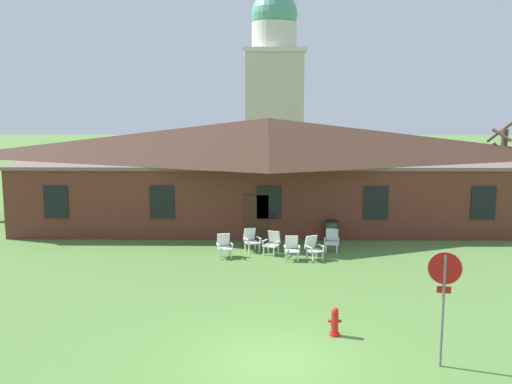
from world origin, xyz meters
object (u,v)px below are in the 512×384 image
at_px(lawn_chair_by_porch, 224,245).
at_px(lawn_chair_middle, 292,248).
at_px(trash_bin, 331,231).
at_px(lawn_chair_right_end, 313,247).
at_px(lawn_chair_far_side, 332,240).
at_px(stop_sign, 444,285).
at_px(lawn_chair_near_door, 251,239).
at_px(lawn_chair_left_end, 272,242).
at_px(fire_hydrant, 335,322).

height_order(lawn_chair_by_porch, lawn_chair_middle, same).
bearing_deg(trash_bin, lawn_chair_right_end, -109.74).
height_order(lawn_chair_middle, lawn_chair_right_end, same).
bearing_deg(lawn_chair_far_side, stop_sign, -83.00).
xyz_separation_m(stop_sign, trash_bin, (-1.15, 12.47, -1.51)).
height_order(lawn_chair_near_door, lawn_chair_far_side, same).
relative_size(lawn_chair_left_end, trash_bin, 0.98).
xyz_separation_m(stop_sign, lawn_chair_far_side, (-1.32, 10.76, -1.51)).
height_order(lawn_chair_near_door, fire_hydrant, lawn_chair_near_door).
bearing_deg(lawn_chair_right_end, lawn_chair_middle, -177.85).
bearing_deg(lawn_chair_near_door, stop_sign, -66.37).
relative_size(stop_sign, lawn_chair_near_door, 2.95).
height_order(fire_hydrant, trash_bin, trash_bin).
distance_m(lawn_chair_left_end, lawn_chair_middle, 1.15).
bearing_deg(stop_sign, lawn_chair_middle, 108.08).
relative_size(lawn_chair_middle, lawn_chair_far_side, 1.00).
bearing_deg(lawn_chair_middle, lawn_chair_near_door, 139.99).
relative_size(stop_sign, lawn_chair_by_porch, 2.95).
relative_size(lawn_chair_left_end, lawn_chair_right_end, 1.00).
height_order(lawn_chair_by_porch, lawn_chair_near_door, same).
relative_size(lawn_chair_near_door, lawn_chair_middle, 1.00).
bearing_deg(lawn_chair_far_side, lawn_chair_near_door, 178.70).
relative_size(stop_sign, lawn_chair_middle, 2.95).
bearing_deg(trash_bin, lawn_chair_near_door, -155.58).
bearing_deg(lawn_chair_far_side, lawn_chair_left_end, -169.92).
xyz_separation_m(lawn_chair_by_porch, trash_bin, (4.68, 2.65, -0.00)).
distance_m(fire_hydrant, trash_bin, 10.72).
bearing_deg(lawn_chair_right_end, lawn_chair_near_door, 151.69).
xyz_separation_m(lawn_chair_by_porch, lawn_chair_near_door, (1.08, 1.02, 0.00)).
height_order(lawn_chair_far_side, trash_bin, trash_bin).
distance_m(lawn_chair_near_door, trash_bin, 3.95).
relative_size(fire_hydrant, trash_bin, 0.81).
bearing_deg(lawn_chair_right_end, lawn_chair_far_side, 54.97).
height_order(lawn_chair_middle, fire_hydrant, lawn_chair_middle).
distance_m(lawn_chair_right_end, fire_hydrant, 7.67).
height_order(lawn_chair_near_door, trash_bin, trash_bin).
xyz_separation_m(lawn_chair_left_end, lawn_chair_far_side, (2.53, 0.45, 0.00)).
xyz_separation_m(stop_sign, lawn_chair_near_door, (-4.74, 10.84, -1.51)).
distance_m(stop_sign, fire_hydrant, 3.36).
height_order(lawn_chair_near_door, lawn_chair_middle, same).
height_order(lawn_chair_middle, lawn_chair_far_side, same).
bearing_deg(fire_hydrant, lawn_chair_far_side, 83.75).
bearing_deg(lawn_chair_by_porch, lawn_chair_left_end, 13.94).
bearing_deg(fire_hydrant, lawn_chair_near_door, 105.12).
relative_size(lawn_chair_by_porch, trash_bin, 0.98).
xyz_separation_m(lawn_chair_left_end, lawn_chair_right_end, (1.63, -0.83, 0.00)).
relative_size(lawn_chair_middle, fire_hydrant, 1.21).
bearing_deg(lawn_chair_by_porch, trash_bin, 29.53).
relative_size(lawn_chair_by_porch, lawn_chair_left_end, 1.00).
relative_size(lawn_chair_far_side, trash_bin, 0.98).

